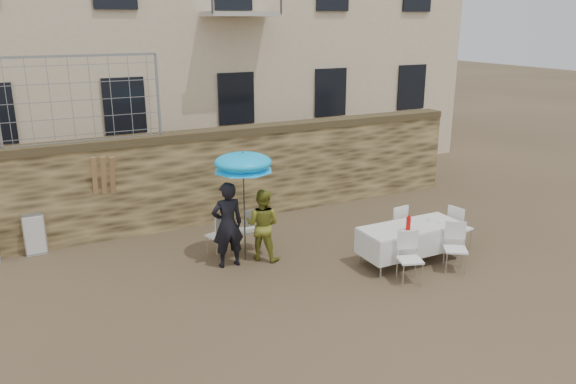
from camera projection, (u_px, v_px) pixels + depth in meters
name	position (u px, v px, depth m)	size (l,w,h in m)	color
ground	(325.00, 307.00, 9.59)	(80.00, 80.00, 0.00)	brown
stone_wall	(221.00, 176.00, 13.54)	(13.00, 0.50, 2.20)	brown
chain_link_fence	(82.00, 100.00, 11.66)	(3.20, 0.06, 1.80)	gray
man_suit	(228.00, 225.00, 10.96)	(0.63, 0.41, 1.73)	black
woman_dress	(263.00, 225.00, 11.31)	(0.72, 0.56, 1.49)	#ACAD35
umbrella	(243.00, 166.00, 10.88)	(1.18, 1.18, 2.11)	#3F3F44
couple_chair_left	(219.00, 234.00, 11.54)	(0.48, 0.48, 0.96)	white
couple_chair_right	(250.00, 229.00, 11.84)	(0.48, 0.48, 0.96)	white
banquet_table	(411.00, 228.00, 11.18)	(2.10, 0.85, 0.78)	silver
soda_bottle	(408.00, 223.00, 10.92)	(0.09, 0.09, 0.26)	red
table_chair_front_left	(410.00, 259.00, 10.36)	(0.48, 0.48, 0.96)	white
table_chair_front_right	(456.00, 248.00, 10.83)	(0.48, 0.48, 0.96)	white
table_chair_back	(394.00, 225.00, 12.03)	(0.48, 0.48, 0.96)	white
table_chair_side	(460.00, 227.00, 11.94)	(0.48, 0.48, 0.96)	white
chair_stack_right	(34.00, 233.00, 11.67)	(0.46, 0.32, 0.92)	white
wood_planks	(111.00, 197.00, 12.26)	(0.70, 0.20, 2.00)	#A37749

